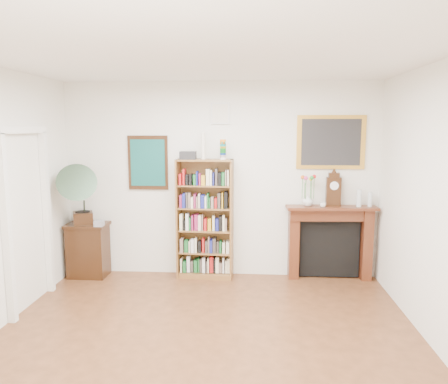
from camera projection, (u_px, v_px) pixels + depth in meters
name	position (u px, v px, depth m)	size (l,w,h in m)	color
room	(200.00, 215.00, 3.83)	(4.51, 5.01, 2.81)	#4D2C17
door_casing	(27.00, 204.00, 5.17)	(0.08, 1.02, 2.17)	white
teal_poster	(148.00, 163.00, 6.30)	(0.58, 0.04, 0.78)	black
small_picture	(220.00, 113.00, 6.13)	(0.26, 0.04, 0.30)	white
gilt_painting	(331.00, 142.00, 6.09)	(0.95, 0.04, 0.75)	gold
bookshelf	(205.00, 212.00, 6.21)	(0.81, 0.33, 1.97)	brown
side_cabinet	(88.00, 250.00, 6.34)	(0.58, 0.42, 0.78)	black
fireplace	(330.00, 236.00, 6.22)	(1.27, 0.36, 1.06)	#441910
gramophone	(77.00, 191.00, 6.07)	(0.76, 0.83, 0.88)	black
cd_stack	(99.00, 223.00, 6.11)	(0.12, 0.12, 0.08)	#ABAAB6
mantel_clock	(333.00, 190.00, 6.10)	(0.20, 0.12, 0.47)	black
flower_vase	(308.00, 200.00, 6.11)	(0.15, 0.15, 0.16)	silver
teacup	(323.00, 205.00, 6.03)	(0.08, 0.08, 0.06)	silver
bottle_left	(359.00, 198.00, 6.05)	(0.07, 0.07, 0.24)	silver
bottle_right	(370.00, 199.00, 6.08)	(0.06, 0.06, 0.20)	silver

